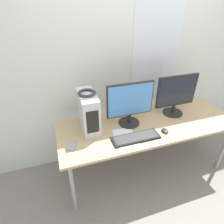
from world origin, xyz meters
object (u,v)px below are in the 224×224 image
pc_tower (88,112)px  monitor_right_near (176,94)px  monitor_main (130,103)px  mouse (165,131)px  keyboard (136,138)px  cell_phone (72,146)px  headphones (87,93)px

pc_tower → monitor_right_near: size_ratio=0.81×
monitor_main → monitor_right_near: monitor_right_near is taller
pc_tower → mouse: size_ratio=4.46×
monitor_right_near → keyboard: monitor_right_near is taller
mouse → cell_phone: size_ratio=0.59×
headphones → mouse: bearing=-23.9°
monitor_right_near → mouse: monitor_right_near is taller
monitor_right_near → cell_phone: 1.29m
monitor_main → cell_phone: monitor_main is taller
pc_tower → cell_phone: (-0.22, -0.24, -0.19)m
monitor_main → monitor_right_near: 0.59m
headphones → monitor_right_near: (1.02, -0.03, -0.16)m
pc_tower → monitor_right_near: 1.03m
monitor_right_near → keyboard: (-0.63, -0.30, -0.24)m
headphones → keyboard: headphones is taller
mouse → headphones: bearing=156.1°
monitor_right_near → cell_phone: bearing=-170.3°
keyboard → cell_phone: size_ratio=3.11×
headphones → mouse: 0.89m
pc_tower → monitor_main: size_ratio=0.79×
monitor_right_near → cell_phone: (-1.25, -0.21, -0.25)m
headphones → pc_tower: bearing=-90.0°
monitor_right_near → keyboard: bearing=-154.3°
headphones → mouse: headphones is taller
pc_tower → headphones: size_ratio=2.30×
pc_tower → monitor_main: monitor_main is taller
pc_tower → monitor_main: (0.44, -0.06, 0.05)m
keyboard → mouse: 0.33m
monitor_main → keyboard: monitor_main is taller
pc_tower → monitor_right_near: (1.02, -0.02, 0.06)m
monitor_main → headphones: bearing=172.6°
headphones → keyboard: 0.65m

